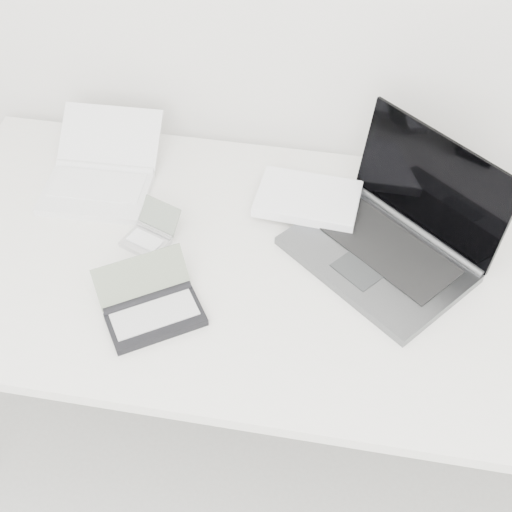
% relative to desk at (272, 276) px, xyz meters
% --- Properties ---
extents(desk, '(1.60, 0.80, 0.73)m').
position_rel_desk_xyz_m(desk, '(0.00, 0.00, 0.00)').
color(desk, white).
rests_on(desk, ground).
extents(laptop_large, '(0.55, 0.48, 0.26)m').
position_rel_desk_xyz_m(laptop_large, '(0.21, 0.10, 0.09)').
color(laptop_large, '#57595C').
rests_on(laptop_large, desk).
extents(netbook_open_white, '(0.26, 0.32, 0.11)m').
position_rel_desk_xyz_m(netbook_open_white, '(-0.46, 0.19, 0.07)').
color(netbook_open_white, white).
rests_on(netbook_open_white, desk).
extents(pda_silver, '(0.13, 0.15, 0.07)m').
position_rel_desk_xyz_m(pda_silver, '(-0.29, 0.02, 0.06)').
color(pda_silver, silver).
rests_on(pda_silver, desk).
extents(palmtop_charcoal, '(0.25, 0.24, 0.09)m').
position_rel_desk_xyz_m(palmtop_charcoal, '(-0.22, -0.18, 0.07)').
color(palmtop_charcoal, black).
rests_on(palmtop_charcoal, desk).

